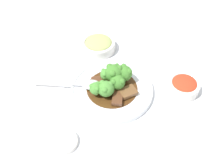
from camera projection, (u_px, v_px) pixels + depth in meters
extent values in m
plane|color=silver|center=(112.00, 91.00, 0.82)|extent=(4.00, 4.00, 0.00)
cylinder|color=white|center=(112.00, 90.00, 0.81)|extent=(0.25, 0.25, 0.01)
torus|color=white|center=(112.00, 88.00, 0.81)|extent=(0.25, 0.25, 0.01)
cylinder|color=#4C2D14|center=(112.00, 88.00, 0.81)|extent=(0.16, 0.16, 0.00)
cube|color=brown|center=(128.00, 92.00, 0.78)|extent=(0.06, 0.06, 0.01)
cube|color=#56331E|center=(118.00, 98.00, 0.77)|extent=(0.06, 0.04, 0.01)
cube|color=#56331E|center=(98.00, 83.00, 0.81)|extent=(0.06, 0.05, 0.01)
cube|color=brown|center=(108.00, 87.00, 0.80)|extent=(0.06, 0.06, 0.01)
cylinder|color=#8EB756|center=(114.00, 79.00, 0.81)|extent=(0.02, 0.02, 0.02)
sphere|color=#427F2D|center=(114.00, 73.00, 0.79)|extent=(0.05, 0.05, 0.05)
sphere|color=#427F2D|center=(112.00, 73.00, 0.77)|extent=(0.02, 0.02, 0.02)
sphere|color=#427F2D|center=(119.00, 68.00, 0.78)|extent=(0.02, 0.02, 0.02)
sphere|color=#427F2D|center=(110.00, 67.00, 0.79)|extent=(0.02, 0.02, 0.02)
cylinder|color=#7FA84C|center=(115.00, 73.00, 0.84)|extent=(0.01, 0.01, 0.01)
sphere|color=#427F2D|center=(115.00, 69.00, 0.82)|extent=(0.03, 0.03, 0.03)
sphere|color=#427F2D|center=(117.00, 69.00, 0.81)|extent=(0.01, 0.01, 0.01)
sphere|color=#427F2D|center=(117.00, 65.00, 0.82)|extent=(0.01, 0.01, 0.01)
sphere|color=#427F2D|center=(112.00, 67.00, 0.82)|extent=(0.01, 0.01, 0.01)
cylinder|color=#8EB756|center=(117.00, 88.00, 0.79)|extent=(0.02, 0.02, 0.01)
sphere|color=#427F2D|center=(117.00, 83.00, 0.78)|extent=(0.05, 0.05, 0.05)
sphere|color=#427F2D|center=(122.00, 81.00, 0.76)|extent=(0.02, 0.02, 0.02)
sphere|color=#427F2D|center=(117.00, 76.00, 0.78)|extent=(0.02, 0.02, 0.02)
sphere|color=#427F2D|center=(113.00, 82.00, 0.76)|extent=(0.02, 0.02, 0.02)
cylinder|color=#8EB756|center=(106.00, 78.00, 0.82)|extent=(0.01, 0.01, 0.01)
sphere|color=#4C8E38|center=(106.00, 74.00, 0.81)|extent=(0.04, 0.04, 0.04)
sphere|color=#4C8E38|center=(109.00, 71.00, 0.80)|extent=(0.01, 0.01, 0.01)
sphere|color=#4C8E38|center=(103.00, 70.00, 0.81)|extent=(0.01, 0.01, 0.01)
sphere|color=#4C8E38|center=(105.00, 75.00, 0.79)|extent=(0.01, 0.01, 0.01)
cylinder|color=#8EB756|center=(96.00, 93.00, 0.78)|extent=(0.01, 0.01, 0.01)
sphere|color=#4C8E38|center=(96.00, 88.00, 0.77)|extent=(0.04, 0.04, 0.04)
sphere|color=#4C8E38|center=(98.00, 84.00, 0.76)|extent=(0.01, 0.01, 0.01)
sphere|color=#4C8E38|center=(92.00, 86.00, 0.76)|extent=(0.01, 0.01, 0.01)
sphere|color=#4C8E38|center=(97.00, 89.00, 0.75)|extent=(0.01, 0.01, 0.01)
cylinder|color=#7FA84C|center=(124.00, 79.00, 0.82)|extent=(0.02, 0.02, 0.01)
sphere|color=#427F2D|center=(124.00, 73.00, 0.80)|extent=(0.05, 0.05, 0.05)
sphere|color=#427F2D|center=(124.00, 67.00, 0.80)|extent=(0.02, 0.02, 0.02)
sphere|color=#427F2D|center=(120.00, 72.00, 0.78)|extent=(0.02, 0.02, 0.02)
sphere|color=#427F2D|center=(129.00, 72.00, 0.79)|extent=(0.02, 0.02, 0.02)
cylinder|color=#8EB756|center=(106.00, 94.00, 0.78)|extent=(0.02, 0.02, 0.01)
sphere|color=#4C8E38|center=(106.00, 89.00, 0.76)|extent=(0.05, 0.05, 0.05)
sphere|color=#4C8E38|center=(102.00, 83.00, 0.76)|extent=(0.02, 0.02, 0.02)
sphere|color=#4C8E38|center=(105.00, 90.00, 0.74)|extent=(0.02, 0.02, 0.02)
sphere|color=#4C8E38|center=(111.00, 85.00, 0.76)|extent=(0.02, 0.02, 0.02)
ellipsoid|color=silver|center=(91.00, 85.00, 0.80)|extent=(0.05, 0.06, 0.01)
cylinder|color=silver|center=(56.00, 84.00, 0.81)|extent=(0.03, 0.16, 0.01)
cylinder|color=white|center=(182.00, 90.00, 0.82)|extent=(0.05, 0.05, 0.01)
cylinder|color=white|center=(183.00, 87.00, 0.81)|extent=(0.10, 0.10, 0.03)
torus|color=white|center=(184.00, 84.00, 0.80)|extent=(0.10, 0.10, 0.01)
ellipsoid|color=red|center=(185.00, 83.00, 0.80)|extent=(0.08, 0.08, 0.02)
cylinder|color=white|center=(99.00, 49.00, 0.95)|extent=(0.07, 0.07, 0.01)
cylinder|color=white|center=(99.00, 46.00, 0.94)|extent=(0.12, 0.12, 0.03)
torus|color=white|center=(98.00, 43.00, 0.93)|extent=(0.12, 0.12, 0.01)
ellipsoid|color=#A3B266|center=(98.00, 42.00, 0.93)|extent=(0.09, 0.09, 0.02)
cylinder|color=white|center=(64.00, 142.00, 0.69)|extent=(0.08, 0.08, 0.01)
torus|color=white|center=(64.00, 141.00, 0.69)|extent=(0.08, 0.08, 0.01)
cube|color=white|center=(43.00, 95.00, 0.80)|extent=(0.10, 0.11, 0.01)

